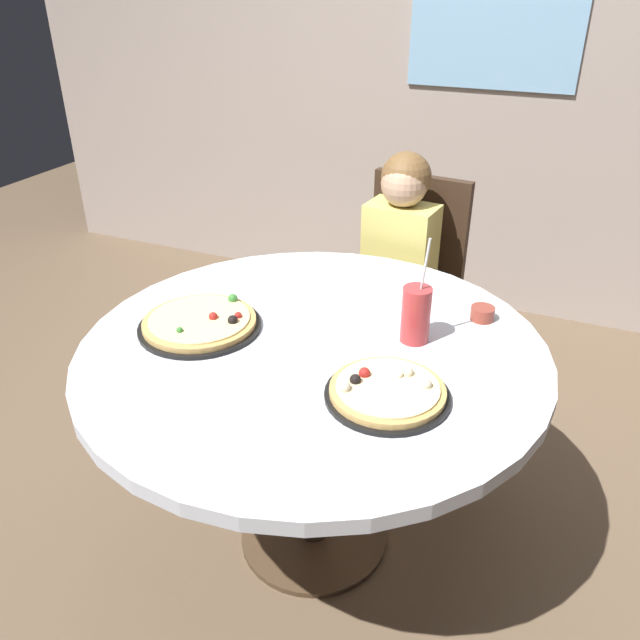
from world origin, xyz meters
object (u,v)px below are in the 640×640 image
(pizza_veggie, at_px, (387,391))
(soda_cup, at_px, (416,314))
(dining_table, at_px, (313,371))
(chair_wooden, at_px, (407,282))
(sauce_bowl, at_px, (482,313))
(diner_child, at_px, (389,310))
(pizza_cheese, at_px, (200,323))

(pizza_veggie, relative_size, soda_cup, 0.99)
(soda_cup, bearing_deg, pizza_veggie, -87.04)
(dining_table, height_order, chair_wooden, chair_wooden)
(dining_table, bearing_deg, sauce_bowl, 39.05)
(diner_child, xyz_separation_m, pizza_veggie, (0.27, -0.90, 0.28))
(pizza_veggie, distance_m, pizza_cheese, 0.61)
(diner_child, height_order, pizza_veggie, diner_child)
(dining_table, xyz_separation_m, pizza_cheese, (-0.33, -0.05, 0.11))
(soda_cup, distance_m, sauce_bowl, 0.25)
(chair_wooden, xyz_separation_m, pizza_veggie, (0.25, -1.09, 0.24))
(dining_table, relative_size, soda_cup, 4.19)
(diner_child, bearing_deg, pizza_veggie, -73.22)
(dining_table, bearing_deg, pizza_cheese, -172.06)
(pizza_veggie, height_order, sauce_bowl, pizza_veggie)
(pizza_veggie, distance_m, sauce_bowl, 0.50)
(dining_table, bearing_deg, chair_wooden, 89.39)
(pizza_veggie, distance_m, soda_cup, 0.29)
(soda_cup, bearing_deg, dining_table, -152.18)
(dining_table, distance_m, soda_cup, 0.33)
(chair_wooden, xyz_separation_m, diner_child, (-0.02, -0.18, -0.05))
(soda_cup, bearing_deg, diner_child, 112.68)
(pizza_veggie, height_order, pizza_cheese, same)
(diner_child, bearing_deg, sauce_bowl, -45.98)
(chair_wooden, distance_m, diner_child, 0.19)
(chair_wooden, relative_size, soda_cup, 3.09)
(diner_child, distance_m, soda_cup, 0.75)
(diner_child, relative_size, pizza_veggie, 3.54)
(pizza_veggie, bearing_deg, sauce_bowl, 74.17)
(chair_wooden, bearing_deg, dining_table, -90.61)
(sauce_bowl, bearing_deg, pizza_cheese, -153.14)
(diner_child, height_order, pizza_cheese, diner_child)
(pizza_veggie, bearing_deg, dining_table, 149.54)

